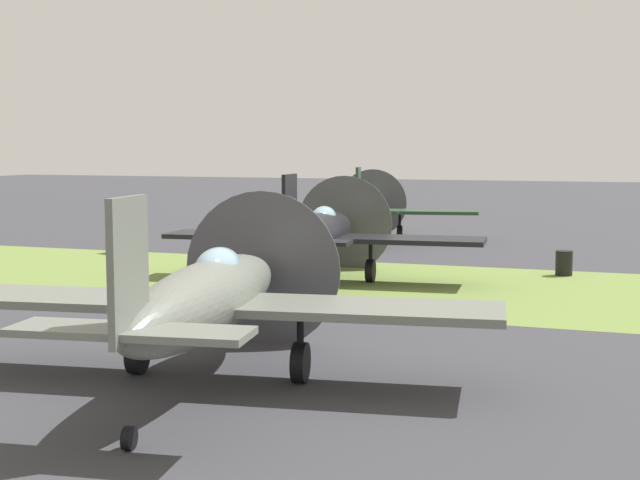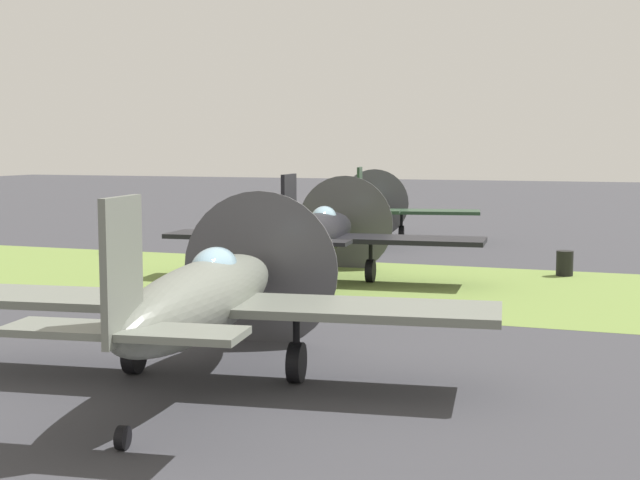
{
  "view_description": "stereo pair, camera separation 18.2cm",
  "coord_description": "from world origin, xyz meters",
  "px_view_note": "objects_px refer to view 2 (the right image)",
  "views": [
    {
      "loc": [
        13.26,
        -41.46,
        4.63
      ],
      "look_at": [
        3.34,
        -13.22,
        1.46
      ],
      "focal_mm": 49.97,
      "sensor_mm": 36.0,
      "label": 1
    },
    {
      "loc": [
        13.43,
        -41.39,
        4.63
      ],
      "look_at": [
        3.34,
        -13.22,
        1.46
      ],
      "focal_mm": 49.97,
      "sensor_mm": 36.0,
      "label": 2
    }
  ],
  "objects_px": {
    "airplane_trail": "(206,298)",
    "fuel_drum": "(565,263)",
    "ground_crew_chief": "(291,212)",
    "supply_crate": "(122,246)",
    "airplane_lead": "(368,208)",
    "airplane_wingman": "(320,234)"
  },
  "relations": [
    {
      "from": "airplane_wingman",
      "to": "supply_crate",
      "type": "bearing_deg",
      "value": 150.61
    },
    {
      "from": "fuel_drum",
      "to": "supply_crate",
      "type": "xyz_separation_m",
      "value": [
        -18.67,
        0.57,
        -0.13
      ]
    },
    {
      "from": "fuel_drum",
      "to": "airplane_lead",
      "type": "bearing_deg",
      "value": 138.87
    },
    {
      "from": "fuel_drum",
      "to": "supply_crate",
      "type": "height_order",
      "value": "fuel_drum"
    },
    {
      "from": "airplane_wingman",
      "to": "airplane_trail",
      "type": "distance_m",
      "value": 13.23
    },
    {
      "from": "airplane_lead",
      "to": "airplane_wingman",
      "type": "relative_size",
      "value": 0.98
    },
    {
      "from": "fuel_drum",
      "to": "supply_crate",
      "type": "distance_m",
      "value": 18.68
    },
    {
      "from": "ground_crew_chief",
      "to": "airplane_lead",
      "type": "bearing_deg",
      "value": 8.66
    },
    {
      "from": "airplane_wingman",
      "to": "supply_crate",
      "type": "height_order",
      "value": "airplane_wingman"
    },
    {
      "from": "fuel_drum",
      "to": "supply_crate",
      "type": "bearing_deg",
      "value": 178.24
    },
    {
      "from": "airplane_wingman",
      "to": "airplane_trail",
      "type": "xyz_separation_m",
      "value": [
        2.31,
        -13.03,
        0.03
      ]
    },
    {
      "from": "airplane_trail",
      "to": "ground_crew_chief",
      "type": "bearing_deg",
      "value": 100.79
    },
    {
      "from": "airplane_wingman",
      "to": "airplane_lead",
      "type": "bearing_deg",
      "value": 94.44
    },
    {
      "from": "supply_crate",
      "to": "airplane_trail",
      "type": "bearing_deg",
      "value": -53.59
    },
    {
      "from": "airplane_trail",
      "to": "fuel_drum",
      "type": "distance_m",
      "value": 18.23
    },
    {
      "from": "fuel_drum",
      "to": "airplane_wingman",
      "type": "bearing_deg",
      "value": -150.83
    },
    {
      "from": "airplane_wingman",
      "to": "ground_crew_chief",
      "type": "distance_m",
      "value": 20.18
    },
    {
      "from": "airplane_trail",
      "to": "ground_crew_chief",
      "type": "xyz_separation_m",
      "value": [
        -10.63,
        31.4,
        -0.78
      ]
    },
    {
      "from": "supply_crate",
      "to": "airplane_lead",
      "type": "bearing_deg",
      "value": 43.09
    },
    {
      "from": "airplane_trail",
      "to": "fuel_drum",
      "type": "bearing_deg",
      "value": 64.67
    },
    {
      "from": "supply_crate",
      "to": "airplane_wingman",
      "type": "bearing_deg",
      "value": -24.17
    },
    {
      "from": "airplane_lead",
      "to": "supply_crate",
      "type": "xyz_separation_m",
      "value": [
        -8.7,
        -8.14,
        -1.3
      ]
    }
  ]
}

